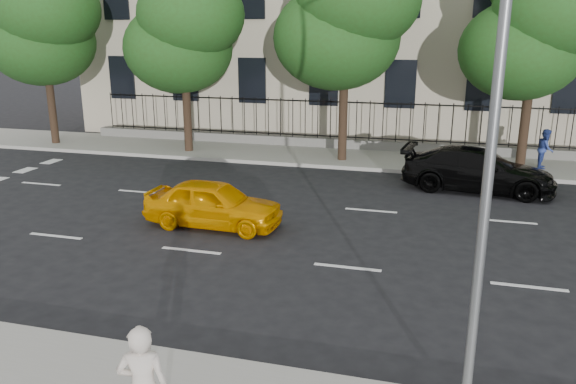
% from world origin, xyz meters
% --- Properties ---
extents(ground, '(120.00, 120.00, 0.00)m').
position_xyz_m(ground, '(0.00, 0.00, 0.00)').
color(ground, black).
rests_on(ground, ground).
extents(far_sidewalk, '(60.00, 4.00, 0.15)m').
position_xyz_m(far_sidewalk, '(0.00, 14.00, 0.07)').
color(far_sidewalk, gray).
rests_on(far_sidewalk, ground).
extents(lane_markings, '(49.60, 4.62, 0.01)m').
position_xyz_m(lane_markings, '(0.00, 4.75, 0.01)').
color(lane_markings, silver).
rests_on(lane_markings, ground).
extents(iron_fence, '(30.00, 0.50, 2.20)m').
position_xyz_m(iron_fence, '(0.00, 15.70, 0.65)').
color(iron_fence, slate).
rests_on(iron_fence, far_sidewalk).
extents(street_light, '(0.25, 3.32, 8.05)m').
position_xyz_m(street_light, '(2.50, -1.77, 5.15)').
color(street_light, slate).
rests_on(street_light, near_sidewalk).
extents(tree_a, '(5.71, 5.31, 9.39)m').
position_xyz_m(tree_a, '(-15.96, 13.36, 6.13)').
color(tree_a, '#382619').
rests_on(tree_a, far_sidewalk).
extents(tree_b, '(5.53, 5.12, 8.97)m').
position_xyz_m(tree_b, '(-8.96, 13.36, 5.84)').
color(tree_b, '#382619').
rests_on(tree_b, far_sidewalk).
extents(tree_c, '(5.89, 5.50, 9.80)m').
position_xyz_m(tree_c, '(-1.96, 13.36, 6.41)').
color(tree_c, '#382619').
rests_on(tree_c, far_sidewalk).
extents(tree_d, '(5.34, 4.94, 8.84)m').
position_xyz_m(tree_d, '(5.04, 13.36, 5.84)').
color(tree_d, '#382619').
rests_on(tree_d, far_sidewalk).
extents(yellow_taxi, '(3.98, 1.70, 1.34)m').
position_xyz_m(yellow_taxi, '(-4.16, 4.40, 0.67)').
color(yellow_taxi, orange).
rests_on(yellow_taxi, ground).
extents(black_sedan, '(5.33, 2.65, 1.49)m').
position_xyz_m(black_sedan, '(3.25, 10.24, 0.74)').
color(black_sedan, black).
rests_on(black_sedan, ground).
extents(pedestrian_far, '(0.72, 0.85, 1.55)m').
position_xyz_m(pedestrian_far, '(5.94, 13.78, 0.92)').
color(pedestrian_far, navy).
rests_on(pedestrian_far, far_sidewalk).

